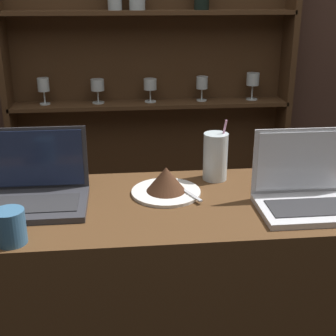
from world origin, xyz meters
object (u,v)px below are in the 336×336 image
laptop_near (31,189)px  cake_plate (166,183)px  coffee_cup (10,227)px  laptop_far (311,191)px  water_glass (215,157)px

laptop_near → cake_plate: laptop_near is taller
laptop_near → coffee_cup: 0.23m
laptop_far → water_glass: 0.34m
water_glass → coffee_cup: 0.70m
water_glass → cake_plate: bearing=-148.9°
water_glass → coffee_cup: (-0.59, -0.37, -0.03)m
laptop_far → water_glass: size_ratio=1.55×
laptop_near → laptop_far: size_ratio=1.05×
laptop_near → water_glass: laptop_near is taller
cake_plate → coffee_cup: coffee_cup is taller
laptop_far → water_glass: laptop_far is taller
cake_plate → water_glass: size_ratio=1.06×
coffee_cup → laptop_far: bearing=8.9°
laptop_near → coffee_cup: laptop_near is taller
cake_plate → water_glass: 0.21m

